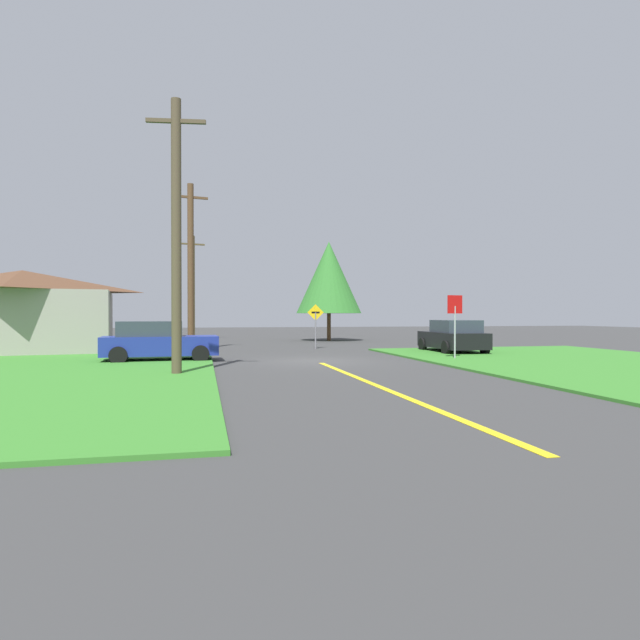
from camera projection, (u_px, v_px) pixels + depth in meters
ground_plane at (316, 361)px, 21.61m from camera, size 120.00×120.00×0.00m
grass_verge_right at (603, 364)px, 19.88m from camera, size 12.00×20.00×0.08m
grass_verge_left at (5, 378)px, 15.53m from camera, size 12.00×20.00×0.08m
lane_stripe_center at (380, 387)px, 13.80m from camera, size 0.20×14.00×0.01m
stop_sign at (455, 314)px, 22.04m from camera, size 0.74×0.21×2.69m
parked_car_near_building at (158, 342)px, 21.32m from camera, size 4.56×2.10×1.62m
car_on_crossroad at (453, 337)px, 26.19m from camera, size 2.27×4.34×1.62m
utility_pole_near at (176, 234)px, 16.33m from camera, size 1.80×0.34×8.48m
utility_pole_mid at (191, 265)px, 27.81m from camera, size 1.79×0.43×8.71m
utility_pole_far at (193, 287)px, 39.24m from camera, size 1.78×0.53×7.70m
direction_sign at (316, 321)px, 29.38m from camera, size 0.90×0.11×2.46m
oak_tree_left at (329, 277)px, 38.78m from camera, size 4.74×4.74×7.21m
barn at (22, 311)px, 26.45m from camera, size 8.96×7.64×4.09m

